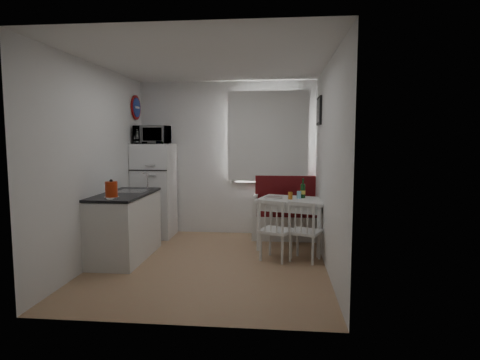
{
  "coord_description": "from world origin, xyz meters",
  "views": [
    {
      "loc": [
        0.9,
        -5.07,
        1.65
      ],
      "look_at": [
        0.35,
        0.5,
        1.06
      ],
      "focal_mm": 30.0,
      "sensor_mm": 36.0,
      "label": 1
    }
  ],
  "objects_px": {
    "dining_table": "(294,204)",
    "microwave": "(152,135)",
    "chair_right": "(306,225)",
    "kettle": "(111,190)",
    "kitchen_counter": "(126,225)",
    "wine_bottle": "(303,188)",
    "bench": "(296,218)",
    "fridge": "(154,190)",
    "chair_left": "(276,224)"
  },
  "relations": [
    {
      "from": "dining_table",
      "to": "microwave",
      "type": "height_order",
      "value": "microwave"
    },
    {
      "from": "chair_right",
      "to": "kettle",
      "type": "relative_size",
      "value": 2.09
    },
    {
      "from": "kitchen_counter",
      "to": "kettle",
      "type": "xyz_separation_m",
      "value": [
        0.05,
        -0.54,
        0.56
      ]
    },
    {
      "from": "dining_table",
      "to": "wine_bottle",
      "type": "relative_size",
      "value": 3.93
    },
    {
      "from": "kitchen_counter",
      "to": "wine_bottle",
      "type": "height_order",
      "value": "kitchen_counter"
    },
    {
      "from": "bench",
      "to": "wine_bottle",
      "type": "xyz_separation_m",
      "value": [
        0.07,
        -0.58,
        0.56
      ]
    },
    {
      "from": "bench",
      "to": "wine_bottle",
      "type": "height_order",
      "value": "wine_bottle"
    },
    {
      "from": "dining_table",
      "to": "kitchen_counter",
      "type": "bearing_deg",
      "value": -146.83
    },
    {
      "from": "fridge",
      "to": "dining_table",
      "type": "bearing_deg",
      "value": -13.86
    },
    {
      "from": "kitchen_counter",
      "to": "chair_left",
      "type": "height_order",
      "value": "kitchen_counter"
    },
    {
      "from": "chair_right",
      "to": "kettle",
      "type": "bearing_deg",
      "value": -144.63
    },
    {
      "from": "chair_left",
      "to": "microwave",
      "type": "xyz_separation_m",
      "value": [
        -2.04,
        1.17,
        1.18
      ]
    },
    {
      "from": "bench",
      "to": "chair_right",
      "type": "bearing_deg",
      "value": -86.8
    },
    {
      "from": "kitchen_counter",
      "to": "dining_table",
      "type": "distance_m",
      "value": 2.42
    },
    {
      "from": "bench",
      "to": "chair_right",
      "type": "height_order",
      "value": "bench"
    },
    {
      "from": "dining_table",
      "to": "kettle",
      "type": "bearing_deg",
      "value": -134.96
    },
    {
      "from": "kitchen_counter",
      "to": "chair_right",
      "type": "distance_m",
      "value": 2.45
    },
    {
      "from": "microwave",
      "to": "chair_left",
      "type": "bearing_deg",
      "value": -29.85
    },
    {
      "from": "fridge",
      "to": "kettle",
      "type": "height_order",
      "value": "fridge"
    },
    {
      "from": "kitchen_counter",
      "to": "dining_table",
      "type": "height_order",
      "value": "kitchen_counter"
    },
    {
      "from": "kitchen_counter",
      "to": "kettle",
      "type": "distance_m",
      "value": 0.78
    },
    {
      "from": "chair_right",
      "to": "fridge",
      "type": "bearing_deg",
      "value": 175.57
    },
    {
      "from": "kitchen_counter",
      "to": "chair_left",
      "type": "distance_m",
      "value": 2.06
    },
    {
      "from": "microwave",
      "to": "wine_bottle",
      "type": "distance_m",
      "value": 2.59
    },
    {
      "from": "bench",
      "to": "chair_right",
      "type": "distance_m",
      "value": 1.35
    },
    {
      "from": "chair_right",
      "to": "fridge",
      "type": "xyz_separation_m",
      "value": [
        -2.43,
        1.22,
        0.27
      ]
    },
    {
      "from": "fridge",
      "to": "kettle",
      "type": "xyz_separation_m",
      "value": [
        0.03,
        -1.78,
        0.24
      ]
    },
    {
      "from": "bench",
      "to": "fridge",
      "type": "bearing_deg",
      "value": -177.25
    },
    {
      "from": "bench",
      "to": "chair_left",
      "type": "distance_m",
      "value": 1.38
    },
    {
      "from": "microwave",
      "to": "dining_table",
      "type": "bearing_deg",
      "value": -12.68
    },
    {
      "from": "kitchen_counter",
      "to": "microwave",
      "type": "xyz_separation_m",
      "value": [
        0.02,
        1.19,
        1.24
      ]
    },
    {
      "from": "bench",
      "to": "microwave",
      "type": "distance_m",
      "value": 2.73
    },
    {
      "from": "kitchen_counter",
      "to": "kettle",
      "type": "height_order",
      "value": "kitchen_counter"
    },
    {
      "from": "kitchen_counter",
      "to": "wine_bottle",
      "type": "relative_size",
      "value": 4.46
    },
    {
      "from": "chair_right",
      "to": "microwave",
      "type": "height_order",
      "value": "microwave"
    },
    {
      "from": "kitchen_counter",
      "to": "bench",
      "type": "relative_size",
      "value": 0.93
    },
    {
      "from": "dining_table",
      "to": "microwave",
      "type": "bearing_deg",
      "value": -175.89
    },
    {
      "from": "kitchen_counter",
      "to": "chair_right",
      "type": "bearing_deg",
      "value": 0.58
    },
    {
      "from": "bench",
      "to": "wine_bottle",
      "type": "bearing_deg",
      "value": -82.65
    },
    {
      "from": "chair_left",
      "to": "chair_right",
      "type": "distance_m",
      "value": 0.39
    },
    {
      "from": "chair_left",
      "to": "kettle",
      "type": "bearing_deg",
      "value": -140.41
    },
    {
      "from": "kitchen_counter",
      "to": "dining_table",
      "type": "xyz_separation_m",
      "value": [
        2.31,
        0.68,
        0.21
      ]
    },
    {
      "from": "dining_table",
      "to": "wine_bottle",
      "type": "height_order",
      "value": "wine_bottle"
    },
    {
      "from": "dining_table",
      "to": "wine_bottle",
      "type": "xyz_separation_m",
      "value": [
        0.14,
        0.1,
        0.23
      ]
    },
    {
      "from": "microwave",
      "to": "kettle",
      "type": "relative_size",
      "value": 2.27
    },
    {
      "from": "kitchen_counter",
      "to": "chair_right",
      "type": "height_order",
      "value": "kitchen_counter"
    },
    {
      "from": "microwave",
      "to": "wine_bottle",
      "type": "bearing_deg",
      "value": -9.7
    },
    {
      "from": "bench",
      "to": "chair_left",
      "type": "height_order",
      "value": "bench"
    },
    {
      "from": "wine_bottle",
      "to": "chair_right",
      "type": "bearing_deg",
      "value": -90.0
    },
    {
      "from": "chair_left",
      "to": "kettle",
      "type": "xyz_separation_m",
      "value": [
        -2.01,
        -0.56,
        0.5
      ]
    }
  ]
}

